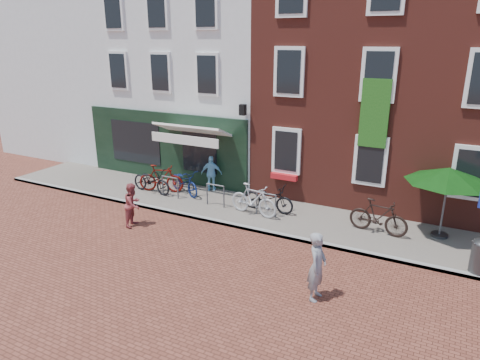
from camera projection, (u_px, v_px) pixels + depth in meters
The scene contains 15 objects.
ground at pixel (237, 228), 14.01m from camera, with size 80.00×80.00×0.00m, color brown.
sidewalk at pixel (283, 216), 14.83m from camera, with size 24.00×3.00×0.10m, color slate.
building_stucco at pixel (212, 69), 20.70m from camera, with size 8.00×8.00×9.00m, color silver.
building_brick_mid at pixel (360, 62), 17.50m from camera, with size 6.00×8.00×10.00m, color maroon.
filler_left at pixel (97, 65), 23.96m from camera, with size 7.00×8.00×9.00m, color silver.
parasol at pixel (449, 172), 12.60m from camera, with size 2.47×2.47×2.30m.
woman at pixel (317, 266), 9.99m from camera, with size 0.62×0.40×1.69m, color gray.
boy at pixel (133, 205), 14.05m from camera, with size 0.71×0.55×1.46m, color #9A3D3E.
cafe_person at pixel (212, 173), 17.04m from camera, with size 0.83×0.35×1.42m, color #85C8E8.
bicycle_0 at pixel (151, 181), 16.88m from camera, with size 0.65×1.87×0.98m, color black.
bicycle_1 at pixel (161, 178), 16.95m from camera, with size 0.51×1.82×1.09m, color #620E07.
bicycle_2 at pixel (184, 182), 16.76m from camera, with size 0.65×1.87×0.98m, color #0C1A4B.
bicycle_3 at pixel (253, 200), 14.70m from camera, with size 0.51×1.82×1.09m, color #ADADAF.
bicycle_4 at pixel (268, 198), 15.03m from camera, with size 0.65×1.87×0.98m, color black.
bicycle_5 at pixel (378, 217), 13.30m from camera, with size 0.51×1.82×1.09m, color black.
Camera 1 is at (5.96, -11.35, 5.87)m, focal length 32.18 mm.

